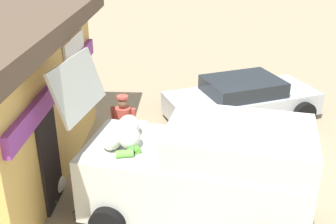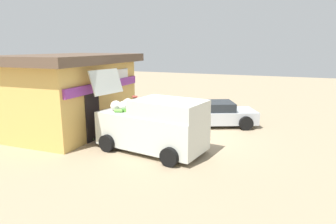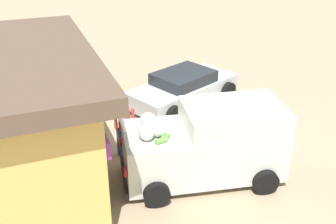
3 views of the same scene
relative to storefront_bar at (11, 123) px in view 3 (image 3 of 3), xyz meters
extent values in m
plane|color=#9E896B|center=(0.78, -5.18, -1.80)|extent=(60.00, 60.00, 0.00)
cube|color=#E0B259|center=(0.00, 0.01, -0.25)|extent=(5.74, 3.49, 3.11)
cube|color=purple|center=(0.05, -1.70, 0.38)|extent=(5.35, 0.29, 0.36)
cube|color=black|center=(-0.96, -1.71, -0.80)|extent=(0.90, 0.09, 2.00)
cube|color=white|center=(1.29, -1.64, 0.69)|extent=(1.50, 0.11, 0.60)
cube|color=silver|center=(-1.13, -4.45, -1.00)|extent=(2.34, 4.19, 1.25)
cube|color=silver|center=(-1.24, -5.19, -0.10)|extent=(2.04, 2.69, 0.56)
cube|color=black|center=(-1.42, -6.36, -0.12)|extent=(1.49, 0.30, 0.43)
cube|color=silver|center=(-0.81, -2.34, 0.66)|extent=(1.62, 0.59, 0.96)
ellipsoid|color=silver|center=(-1.08, -3.27, -0.19)|extent=(0.46, 0.38, 0.38)
ellipsoid|color=silver|center=(-0.62, -3.18, -0.18)|extent=(0.47, 0.39, 0.39)
ellipsoid|color=silver|center=(-1.16, -2.96, -0.19)|extent=(0.46, 0.38, 0.38)
cylinder|color=#509245|center=(-1.29, -3.33, -0.32)|extent=(0.25, 0.20, 0.12)
cylinder|color=#6BB646|center=(-1.43, -3.24, -0.31)|extent=(0.20, 0.32, 0.13)
cylinder|color=#58A733|center=(-1.21, -3.41, -0.32)|extent=(0.27, 0.22, 0.11)
cube|color=black|center=(-0.83, -2.45, -1.54)|extent=(1.67, 0.33, 0.16)
cube|color=red|center=(-1.50, -2.33, -0.94)|extent=(0.15, 0.08, 0.20)
cube|color=red|center=(-0.14, -2.54, -0.94)|extent=(0.15, 0.08, 0.20)
cylinder|color=black|center=(-2.27, -5.64, -1.48)|extent=(0.31, 0.66, 0.64)
cylinder|color=black|center=(-0.39, -5.93, -1.48)|extent=(0.31, 0.66, 0.64)
cylinder|color=black|center=(-1.87, -2.97, -1.48)|extent=(0.31, 0.66, 0.64)
cylinder|color=black|center=(0.01, -3.26, -1.48)|extent=(0.31, 0.66, 0.64)
cube|color=#B2B7BC|center=(3.29, -5.63, -1.32)|extent=(3.35, 4.51, 0.60)
cube|color=#1E2328|center=(3.29, -5.63, -0.82)|extent=(2.23, 2.46, 0.40)
cylinder|color=black|center=(3.53, -3.95, -1.47)|extent=(0.48, 0.68, 0.65)
cylinder|color=black|center=(1.84, -4.75, -1.47)|extent=(0.48, 0.68, 0.65)
cylinder|color=black|center=(4.74, -6.51, -1.47)|extent=(0.48, 0.68, 0.65)
cylinder|color=black|center=(3.05, -7.31, -1.47)|extent=(0.48, 0.68, 0.65)
cylinder|color=navy|center=(0.55, -3.00, -1.38)|extent=(0.15, 0.15, 0.84)
cylinder|color=navy|center=(0.60, -2.66, -1.38)|extent=(0.15, 0.15, 0.84)
cylinder|color=#CC4C3F|center=(0.57, -2.83, -0.66)|extent=(0.38, 0.38, 0.60)
sphere|color=brown|center=(0.57, -2.83, -0.25)|extent=(0.23, 0.23, 0.23)
cylinder|color=#CC4C3F|center=(0.57, -2.83, -0.12)|extent=(0.25, 0.25, 0.05)
cylinder|color=#CC4C3F|center=(0.54, -3.07, -0.65)|extent=(0.09, 0.09, 0.57)
cylinder|color=#CC4C3F|center=(0.61, -2.59, -0.65)|extent=(0.09, 0.09, 0.57)
cylinder|color=#4C4C51|center=(-0.97, -2.61, -1.38)|extent=(0.15, 0.15, 0.84)
cylinder|color=#4C4C51|center=(-1.28, -2.47, -1.38)|extent=(0.15, 0.15, 0.84)
cylinder|color=silver|center=(-1.23, -2.77, -0.81)|extent=(0.58, 0.76, 0.59)
sphere|color=#8C6647|center=(-1.37, -3.10, -0.60)|extent=(0.23, 0.23, 0.23)
cylinder|color=silver|center=(-1.11, -3.11, -0.94)|extent=(0.09, 0.09, 0.56)
cylinder|color=silver|center=(-1.55, -2.91, -0.94)|extent=(0.09, 0.09, 0.56)
ellipsoid|color=silver|center=(-0.69, -1.53, -1.58)|extent=(0.83, 0.78, 0.43)
cylinder|color=#569935|center=(-0.98, -1.63, -1.73)|extent=(0.27, 0.24, 0.14)
cylinder|color=#6AA637|center=(-0.87, -1.34, -1.74)|extent=(0.17, 0.25, 0.13)
cylinder|color=#4F9F33|center=(-0.81, -1.43, -1.75)|extent=(0.10, 0.23, 0.10)
cylinder|color=#5CB63C|center=(-0.90, -1.59, -1.74)|extent=(0.32, 0.20, 0.12)
cylinder|color=silver|center=(1.93, -3.00, -1.59)|extent=(0.33, 0.33, 0.41)
camera|label=1|loc=(-7.49, -4.53, 3.32)|focal=44.49mm
camera|label=2|loc=(-10.60, -9.06, 2.01)|focal=31.50mm
camera|label=3|loc=(-9.11, -0.73, 4.45)|focal=43.18mm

